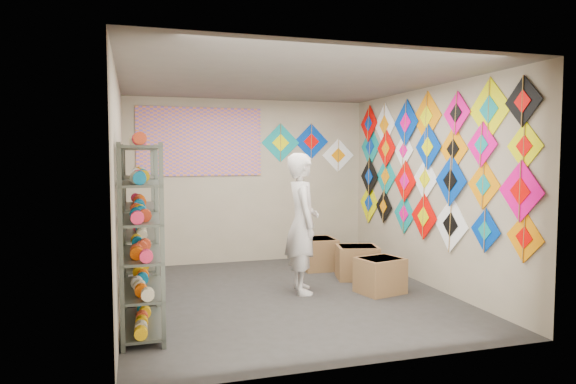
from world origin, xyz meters
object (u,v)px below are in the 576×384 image
object	(u,v)px
carton_c	(318,254)
carton_b	(357,262)
shelf_rack_back	(140,222)
shelf_rack_front	(141,239)
shopkeeper	(302,223)
carton_a	(380,275)

from	to	relation	value
carton_c	carton_b	bearing A→B (deg)	-63.89
shelf_rack_back	carton_b	bearing A→B (deg)	2.67
shelf_rack_front	shelf_rack_back	bearing A→B (deg)	90.00
shopkeeper	carton_a	distance (m)	1.22
shelf_rack_front	shelf_rack_back	xyz separation A→B (m)	(0.00, 1.30, 0.00)
shelf_rack_front	shopkeeper	xyz separation A→B (m)	(2.02, 0.97, -0.04)
shopkeeper	shelf_rack_front	bearing A→B (deg)	122.26
shopkeeper	carton_b	distance (m)	1.29
carton_a	shelf_rack_back	bearing A→B (deg)	154.21
shelf_rack_front	shopkeeper	bearing A→B (deg)	25.66
carton_c	carton_a	bearing A→B (deg)	-76.95
carton_a	carton_c	xyz separation A→B (m)	(-0.29, 1.54, 0.02)
shelf_rack_front	carton_b	bearing A→B (deg)	25.54
shelf_rack_front	shelf_rack_back	size ratio (longest dim) A/B	1.00
carton_b	shopkeeper	bearing A→B (deg)	-141.23
shelf_rack_back	shopkeeper	distance (m)	2.05
carton_a	carton_b	world-z (taller)	carton_b
shelf_rack_front	shopkeeper	world-z (taller)	shelf_rack_front
shelf_rack_back	carton_c	world-z (taller)	shelf_rack_back
carton_a	carton_c	size ratio (longest dim) A/B	0.98
shelf_rack_back	carton_c	xyz separation A→B (m)	(2.69, 0.88, -0.71)
shelf_rack_front	carton_c	xyz separation A→B (m)	(2.69, 2.18, -0.71)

